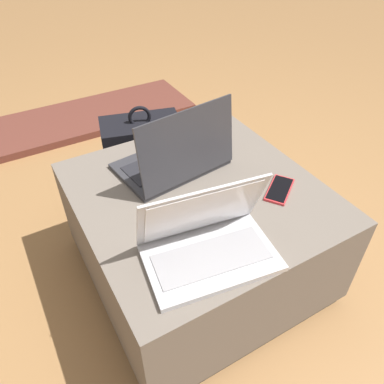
# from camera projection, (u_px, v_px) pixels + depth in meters

# --- Properties ---
(ground_plane) EXTENTS (14.00, 14.00, 0.00)m
(ground_plane) POSITION_uv_depth(u_px,v_px,m) (198.00, 270.00, 1.56)
(ground_plane) COLOR #9E7042
(ottoman) EXTENTS (0.81, 0.83, 0.43)m
(ottoman) POSITION_uv_depth(u_px,v_px,m) (198.00, 234.00, 1.42)
(ottoman) COLOR #3D3832
(ottoman) RESTS_ON ground_plane
(laptop_near) EXTENTS (0.39, 0.28, 0.23)m
(laptop_near) POSITION_uv_depth(u_px,v_px,m) (207.00, 241.00, 1.04)
(laptop_near) COLOR silver
(laptop_near) RESTS_ON ottoman
(laptop_far) EXTENTS (0.41, 0.30, 0.27)m
(laptop_far) POSITION_uv_depth(u_px,v_px,m) (176.00, 158.00, 1.34)
(laptop_far) COLOR #333338
(laptop_far) RESTS_ON ottoman
(cell_phone) EXTENTS (0.16, 0.14, 0.01)m
(cell_phone) POSITION_uv_depth(u_px,v_px,m) (280.00, 189.00, 1.28)
(cell_phone) COLOR red
(cell_phone) RESTS_ON ottoman
(backpack) EXTENTS (0.40, 0.33, 0.49)m
(backpack) POSITION_uv_depth(u_px,v_px,m) (144.00, 160.00, 1.82)
(backpack) COLOR black
(backpack) RESTS_ON ground_plane
(fireplace_hearth) EXTENTS (1.40, 0.50, 0.04)m
(fireplace_hearth) POSITION_uv_depth(u_px,v_px,m) (87.00, 117.00, 2.52)
(fireplace_hearth) COLOR brown
(fireplace_hearth) RESTS_ON ground_plane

